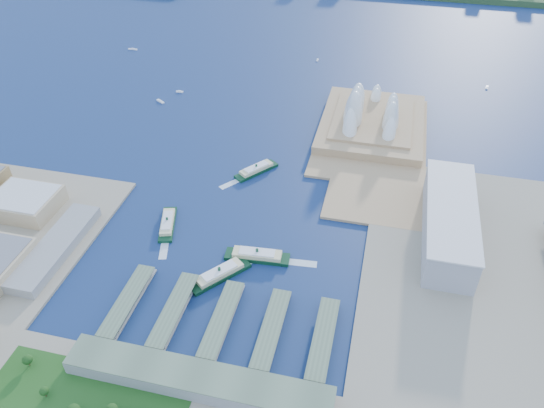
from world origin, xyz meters
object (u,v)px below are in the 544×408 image
(toaster_building, at_px, (449,222))
(ferry_b, at_px, (256,168))
(opera_house, at_px, (374,106))
(ferry_d, at_px, (257,254))
(ferry_a, at_px, (167,222))
(ferry_c, at_px, (219,272))

(toaster_building, xyz_separation_m, ferry_b, (-210.64, 67.26, -15.31))
(opera_house, distance_m, toaster_building, 219.62)
(toaster_building, xyz_separation_m, ferry_d, (-172.94, -71.87, -14.72))
(ferry_a, bearing_deg, opera_house, 37.17)
(toaster_building, bearing_deg, ferry_a, -170.27)
(ferry_b, xyz_separation_m, ferry_c, (10.87, -170.76, 0.52))
(opera_house, distance_m, ferry_d, 285.44)
(toaster_building, distance_m, ferry_a, 277.88)
(ferry_c, xyz_separation_m, ferry_d, (26.83, 31.64, 0.07))
(ferry_b, distance_m, ferry_d, 144.14)
(ferry_b, bearing_deg, toaster_building, 19.59)
(opera_house, xyz_separation_m, ferry_b, (-120.64, -132.74, -26.81))
(opera_house, xyz_separation_m, ferry_a, (-183.46, -246.87, -26.93))
(toaster_building, distance_m, ferry_b, 221.65)
(opera_house, relative_size, ferry_c, 2.98)
(opera_house, relative_size, ferry_a, 3.36)
(opera_house, bearing_deg, toaster_building, -65.77)
(opera_house, bearing_deg, ferry_d, -106.97)
(toaster_building, height_order, ferry_d, toaster_building)
(ferry_b, bearing_deg, opera_house, 85.03)
(ferry_d, bearing_deg, ferry_c, 134.99)
(ferry_c, bearing_deg, opera_house, -71.16)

